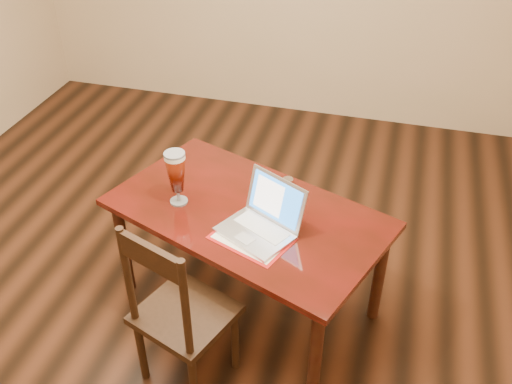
# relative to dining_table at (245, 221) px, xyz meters

# --- Properties ---
(ground) EXTENTS (5.00, 5.00, 0.00)m
(ground) POSITION_rel_dining_table_xyz_m (-0.41, -0.00, -0.62)
(ground) COLOR black
(ground) RESTS_ON ground
(room_shell) EXTENTS (4.51, 5.01, 2.71)m
(room_shell) POSITION_rel_dining_table_xyz_m (-0.41, -0.00, 1.14)
(room_shell) COLOR tan
(room_shell) RESTS_ON ground
(dining_table) EXTENTS (1.67, 1.29, 1.00)m
(dining_table) POSITION_rel_dining_table_xyz_m (0.00, 0.00, 0.00)
(dining_table) COLOR #4E0E0A
(dining_table) RESTS_ON ground
(dining_chair) EXTENTS (0.55, 0.53, 1.02)m
(dining_chair) POSITION_rel_dining_table_xyz_m (-0.15, -0.60, -0.15)
(dining_chair) COLOR black
(dining_chair) RESTS_ON ground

